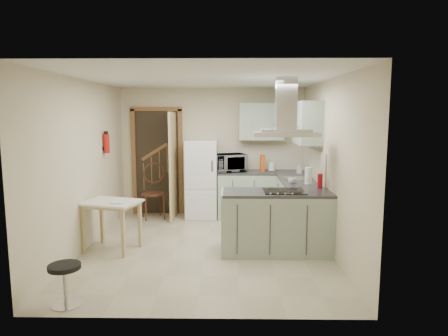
{
  "coord_description": "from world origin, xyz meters",
  "views": [
    {
      "loc": [
        0.35,
        -5.79,
        2.01
      ],
      "look_at": [
        0.25,
        0.45,
        1.15
      ],
      "focal_mm": 32.0,
      "sensor_mm": 36.0,
      "label": 1
    }
  ],
  "objects_px": {
    "peninsula": "(277,222)",
    "microwave": "(229,163)",
    "fridge": "(202,179)",
    "stool": "(65,285)",
    "bentwood_chair": "(153,194)",
    "extractor_hood": "(285,134)",
    "drop_leaf_table": "(112,226)"
  },
  "relations": [
    {
      "from": "fridge",
      "to": "bentwood_chair",
      "type": "relative_size",
      "value": 1.55
    },
    {
      "from": "fridge",
      "to": "bentwood_chair",
      "type": "bearing_deg",
      "value": -172.26
    },
    {
      "from": "peninsula",
      "to": "stool",
      "type": "distance_m",
      "value": 2.93
    },
    {
      "from": "fridge",
      "to": "stool",
      "type": "relative_size",
      "value": 3.33
    },
    {
      "from": "fridge",
      "to": "drop_leaf_table",
      "type": "xyz_separation_m",
      "value": [
        -1.19,
        -1.92,
        -0.38
      ]
    },
    {
      "from": "extractor_hood",
      "to": "microwave",
      "type": "height_order",
      "value": "extractor_hood"
    },
    {
      "from": "fridge",
      "to": "microwave",
      "type": "height_order",
      "value": "fridge"
    },
    {
      "from": "fridge",
      "to": "peninsula",
      "type": "distance_m",
      "value": 2.35
    },
    {
      "from": "bentwood_chair",
      "to": "peninsula",
      "type": "bearing_deg",
      "value": -62.63
    },
    {
      "from": "peninsula",
      "to": "drop_leaf_table",
      "type": "bearing_deg",
      "value": 178.52
    },
    {
      "from": "microwave",
      "to": "stool",
      "type": "bearing_deg",
      "value": -136.56
    },
    {
      "from": "fridge",
      "to": "bentwood_chair",
      "type": "xyz_separation_m",
      "value": [
        -0.93,
        -0.13,
        -0.27
      ]
    },
    {
      "from": "bentwood_chair",
      "to": "stool",
      "type": "xyz_separation_m",
      "value": [
        -0.25,
        -3.52,
        -0.26
      ]
    },
    {
      "from": "fridge",
      "to": "extractor_hood",
      "type": "distance_m",
      "value": 2.57
    },
    {
      "from": "stool",
      "to": "microwave",
      "type": "height_order",
      "value": "microwave"
    },
    {
      "from": "peninsula",
      "to": "extractor_hood",
      "type": "xyz_separation_m",
      "value": [
        0.1,
        0.0,
        1.27
      ]
    },
    {
      "from": "extractor_hood",
      "to": "microwave",
      "type": "distance_m",
      "value": 2.21
    },
    {
      "from": "extractor_hood",
      "to": "drop_leaf_table",
      "type": "distance_m",
      "value": 2.86
    },
    {
      "from": "drop_leaf_table",
      "to": "bentwood_chair",
      "type": "xyz_separation_m",
      "value": [
        0.26,
        1.79,
        0.12
      ]
    },
    {
      "from": "bentwood_chair",
      "to": "fridge",
      "type": "bearing_deg",
      "value": -14.13
    },
    {
      "from": "extractor_hood",
      "to": "stool",
      "type": "bearing_deg",
      "value": -146.4
    },
    {
      "from": "extractor_hood",
      "to": "peninsula",
      "type": "bearing_deg",
      "value": 180.0
    },
    {
      "from": "fridge",
      "to": "microwave",
      "type": "xyz_separation_m",
      "value": [
        0.53,
        -0.02,
        0.32
      ]
    },
    {
      "from": "drop_leaf_table",
      "to": "stool",
      "type": "xyz_separation_m",
      "value": [
        0.01,
        -1.72,
        -0.14
      ]
    },
    {
      "from": "stool",
      "to": "microwave",
      "type": "distance_m",
      "value": 4.09
    },
    {
      "from": "fridge",
      "to": "microwave",
      "type": "relative_size",
      "value": 2.47
    },
    {
      "from": "peninsula",
      "to": "microwave",
      "type": "bearing_deg",
      "value": 109.4
    },
    {
      "from": "stool",
      "to": "drop_leaf_table",
      "type": "bearing_deg",
      "value": 90.43
    },
    {
      "from": "peninsula",
      "to": "bentwood_chair",
      "type": "relative_size",
      "value": 1.6
    },
    {
      "from": "drop_leaf_table",
      "to": "microwave",
      "type": "bearing_deg",
      "value": 64.43
    },
    {
      "from": "extractor_hood",
      "to": "bentwood_chair",
      "type": "distance_m",
      "value": 3.17
    },
    {
      "from": "peninsula",
      "to": "microwave",
      "type": "height_order",
      "value": "microwave"
    }
  ]
}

